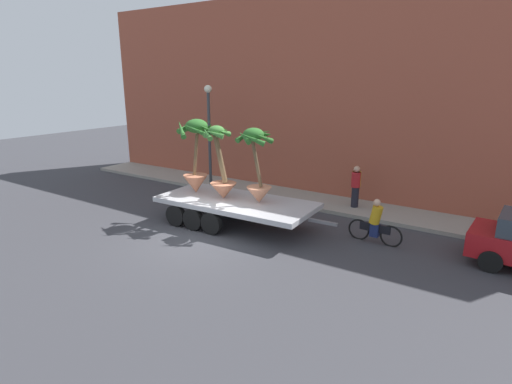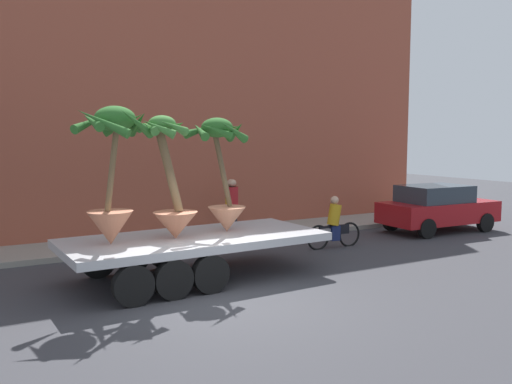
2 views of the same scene
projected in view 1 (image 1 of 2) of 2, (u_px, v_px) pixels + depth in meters
The scene contains 11 objects.
ground_plane at pixel (199, 240), 14.01m from camera, with size 60.00×60.00×0.00m, color #38383D.
sidewalk at pixel (287, 196), 18.89m from camera, with size 24.00×2.20×0.15m, color gray.
building_facade at pixel (307, 96), 19.08m from camera, with size 24.00×1.20×8.93m, color #9E4C38.
flatbed_trailer at pixel (231, 204), 15.32m from camera, with size 6.88×2.85×0.98m.
potted_palm_rear at pixel (221, 170), 15.09m from camera, with size 1.30×1.13×2.68m.
potted_palm_middle at pixel (196, 156), 15.68m from camera, with size 1.68×1.77×2.86m.
potted_palm_front at pixel (257, 166), 14.52m from camera, with size 1.46×1.49×2.66m.
cyclist at pixel (375, 224), 13.60m from camera, with size 1.84×0.35×1.54m.
pedestrian_near_gate at pixel (356, 185), 16.91m from camera, with size 0.36×0.36×1.71m.
pedestrian_far_left at pixel (355, 186), 16.83m from camera, with size 0.36×0.36×1.71m.
street_lamp at pixel (209, 123), 19.43m from camera, with size 0.36×0.36×4.83m.
Camera 1 is at (8.82, -9.82, 5.34)m, focal length 28.95 mm.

